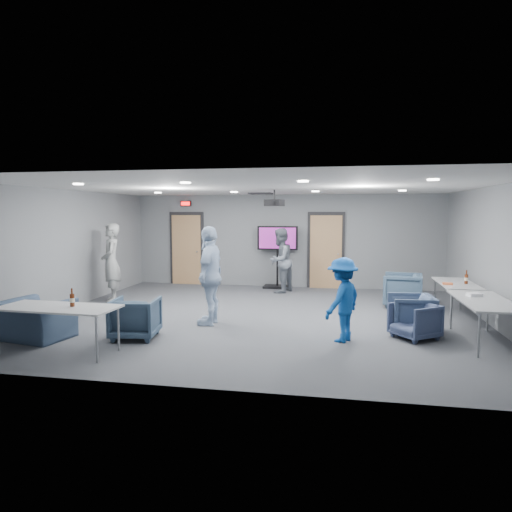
% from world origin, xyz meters
% --- Properties ---
extents(floor, '(9.00, 9.00, 0.00)m').
position_xyz_m(floor, '(0.00, 0.00, 0.00)').
color(floor, '#3C3E44').
rests_on(floor, ground).
extents(ceiling, '(9.00, 9.00, 0.00)m').
position_xyz_m(ceiling, '(0.00, 0.00, 2.70)').
color(ceiling, silver).
rests_on(ceiling, wall_back).
extents(wall_back, '(9.00, 0.02, 2.70)m').
position_xyz_m(wall_back, '(0.00, 4.00, 1.35)').
color(wall_back, slate).
rests_on(wall_back, floor).
extents(wall_front, '(9.00, 0.02, 2.70)m').
position_xyz_m(wall_front, '(0.00, -4.00, 1.35)').
color(wall_front, slate).
rests_on(wall_front, floor).
extents(wall_left, '(0.02, 8.00, 2.70)m').
position_xyz_m(wall_left, '(-4.50, 0.00, 1.35)').
color(wall_left, slate).
rests_on(wall_left, floor).
extents(wall_right, '(0.02, 8.00, 2.70)m').
position_xyz_m(wall_right, '(4.50, 0.00, 1.35)').
color(wall_right, slate).
rests_on(wall_right, floor).
extents(door_left, '(1.06, 0.17, 2.24)m').
position_xyz_m(door_left, '(-3.00, 3.95, 1.07)').
color(door_left, black).
rests_on(door_left, wall_back).
extents(door_right, '(1.06, 0.17, 2.24)m').
position_xyz_m(door_right, '(1.20, 3.95, 1.07)').
color(door_right, black).
rests_on(door_right, wall_back).
extents(exit_sign, '(0.32, 0.08, 0.16)m').
position_xyz_m(exit_sign, '(-3.00, 3.93, 2.45)').
color(exit_sign, black).
rests_on(exit_sign, wall_back).
extents(hvac_diffuser, '(0.60, 0.60, 0.03)m').
position_xyz_m(hvac_diffuser, '(-0.50, 2.80, 2.69)').
color(hvac_diffuser, black).
rests_on(hvac_diffuser, ceiling).
extents(downlights, '(6.18, 3.78, 0.02)m').
position_xyz_m(downlights, '(0.00, 0.00, 2.68)').
color(downlights, white).
rests_on(downlights, ceiling).
extents(person_a, '(0.73, 0.83, 1.92)m').
position_xyz_m(person_a, '(-3.90, 0.96, 0.96)').
color(person_a, gray).
rests_on(person_a, floor).
extents(person_b, '(0.94, 1.04, 1.76)m').
position_xyz_m(person_b, '(-0.01, 3.00, 0.88)').
color(person_b, slate).
rests_on(person_b, floor).
extents(person_c, '(0.49, 1.14, 1.92)m').
position_xyz_m(person_c, '(-0.88, -0.78, 0.96)').
color(person_c, silver).
rests_on(person_c, floor).
extents(person_d, '(0.91, 1.07, 1.43)m').
position_xyz_m(person_d, '(1.66, -1.54, 0.72)').
color(person_d, '#174A98').
rests_on(person_d, floor).
extents(chair_right_a, '(0.97, 0.95, 0.78)m').
position_xyz_m(chair_right_a, '(3.04, 1.62, 0.39)').
color(chair_right_a, '#394D62').
rests_on(chair_right_a, floor).
extents(chair_right_b, '(0.82, 0.80, 0.70)m').
position_xyz_m(chair_right_b, '(2.90, -0.73, 0.35)').
color(chair_right_b, '#36455E').
rests_on(chair_right_b, floor).
extents(chair_right_c, '(0.95, 0.94, 0.62)m').
position_xyz_m(chair_right_c, '(2.90, -1.15, 0.31)').
color(chair_right_c, '#3A4564').
rests_on(chair_right_c, floor).
extents(chair_front_a, '(0.86, 0.88, 0.71)m').
position_xyz_m(chair_front_a, '(-1.88, -2.00, 0.36)').
color(chair_front_a, '#334559').
rests_on(chair_front_a, floor).
extents(chair_front_b, '(1.21, 1.10, 0.69)m').
position_xyz_m(chair_front_b, '(-3.52, -2.40, 0.34)').
color(chair_front_b, '#35455B').
rests_on(chair_front_b, floor).
extents(table_right_a, '(0.69, 1.67, 0.73)m').
position_xyz_m(table_right_a, '(4.00, 0.69, 0.68)').
color(table_right_a, '#A6A9AB').
rests_on(table_right_a, floor).
extents(table_right_b, '(0.80, 1.91, 0.73)m').
position_xyz_m(table_right_b, '(4.00, -1.21, 0.69)').
color(table_right_b, '#A6A9AB').
rests_on(table_right_b, floor).
extents(table_front_left, '(1.88, 0.85, 0.73)m').
position_xyz_m(table_front_left, '(-2.68, -3.00, 0.69)').
color(table_front_left, '#A6A9AB').
rests_on(table_front_left, floor).
extents(bottle_front, '(0.07, 0.07, 0.29)m').
position_xyz_m(bottle_front, '(-2.47, -2.95, 0.84)').
color(bottle_front, '#55220E').
rests_on(bottle_front, table_front_left).
extents(bottle_right, '(0.07, 0.07, 0.28)m').
position_xyz_m(bottle_right, '(4.15, 0.57, 0.83)').
color(bottle_right, '#55220E').
rests_on(bottle_right, table_right_a).
extents(snack_box, '(0.20, 0.14, 0.04)m').
position_xyz_m(snack_box, '(3.75, 0.39, 0.75)').
color(snack_box, '#DF6737').
rests_on(snack_box, table_right_a).
extents(wrapper, '(0.26, 0.21, 0.05)m').
position_xyz_m(wrapper, '(3.93, -0.87, 0.76)').
color(wrapper, white).
rests_on(wrapper, table_right_b).
extents(tv_stand, '(1.17, 0.56, 1.79)m').
position_xyz_m(tv_stand, '(-0.18, 3.75, 1.02)').
color(tv_stand, black).
rests_on(tv_stand, floor).
extents(projector, '(0.45, 0.41, 0.37)m').
position_xyz_m(projector, '(0.13, 0.94, 2.40)').
color(projector, black).
rests_on(projector, ceiling).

